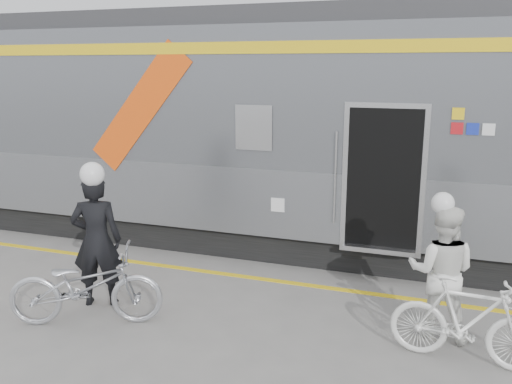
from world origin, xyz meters
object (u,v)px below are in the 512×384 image
at_px(bicycle_left, 86,286).
at_px(bicycle_right, 468,321).
at_px(man, 97,240).
at_px(woman, 441,272).

relative_size(bicycle_left, bicycle_right, 1.16).
height_order(man, bicycle_right, man).
xyz_separation_m(bicycle_left, woman, (4.18, 1.13, 0.31)).
height_order(bicycle_left, bicycle_right, bicycle_left).
relative_size(bicycle_left, woman, 1.17).
bearing_deg(woman, bicycle_right, 122.37).
xyz_separation_m(man, bicycle_right, (4.68, 0.03, -0.41)).
distance_m(woman, bicycle_right, 0.70).
height_order(woman, bicycle_right, woman).
distance_m(man, bicycle_right, 4.70).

